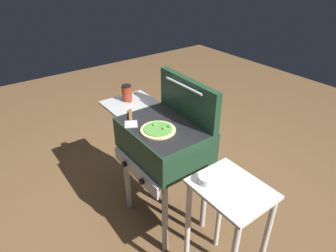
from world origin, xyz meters
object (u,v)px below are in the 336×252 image
at_px(grill, 162,142).
at_px(spatula, 131,119).
at_px(prep_table, 228,217).
at_px(topping_bowl_near, 207,179).
at_px(pizza_veggie, 158,130).
at_px(sauce_jar, 127,93).

bearing_deg(grill, spatula, -145.46).
relative_size(prep_table, topping_bowl_near, 7.69).
distance_m(prep_table, topping_bowl_near, 0.30).
height_order(pizza_veggie, spatula, pizza_veggie).
bearing_deg(pizza_veggie, spatula, -163.94).
bearing_deg(pizza_veggie, grill, 125.82).
bearing_deg(spatula, pizza_veggie, 16.06).
bearing_deg(topping_bowl_near, spatula, -175.51).
bearing_deg(prep_table, pizza_veggie, -173.50).
bearing_deg(prep_table, grill, -179.63).
xyz_separation_m(sauce_jar, prep_table, (1.18, -0.00, -0.40)).
distance_m(spatula, prep_table, 0.95).
xyz_separation_m(grill, sauce_jar, (-0.50, 0.01, 0.21)).
height_order(sauce_jar, prep_table, sauce_jar).
relative_size(spatula, prep_table, 0.32).
relative_size(grill, spatula, 3.76).
relative_size(pizza_veggie, topping_bowl_near, 2.34).
height_order(grill, pizza_veggie, pizza_veggie).
bearing_deg(grill, sauce_jar, 179.07).
bearing_deg(pizza_veggie, prep_table, 6.50).
distance_m(pizza_veggie, spatula, 0.26).
distance_m(grill, spatula, 0.29).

